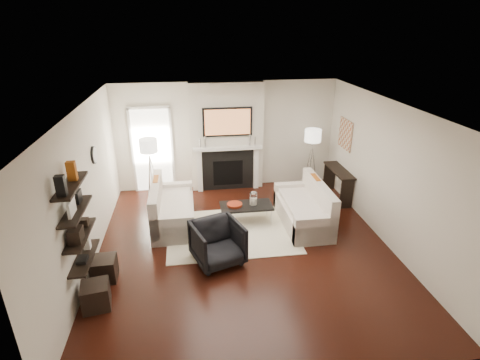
{
  "coord_description": "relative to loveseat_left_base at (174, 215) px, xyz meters",
  "views": [
    {
      "loc": [
        -0.96,
        -6.06,
        4.01
      ],
      "look_at": [
        0.0,
        0.6,
        1.15
      ],
      "focal_mm": 28.0,
      "sensor_mm": 36.0,
      "label": 1
    }
  ],
  "objects": [
    {
      "name": "room_envelope",
      "position": [
        1.35,
        -1.12,
        1.14
      ],
      "size": [
        6.0,
        6.0,
        6.0
      ],
      "color": "black",
      "rests_on": "ground"
    },
    {
      "name": "chimney_breast",
      "position": [
        1.35,
        1.76,
        1.14
      ],
      "size": [
        1.8,
        0.25,
        2.7
      ],
      "primitive_type": "cube",
      "color": "silver",
      "rests_on": "floor"
    },
    {
      "name": "fireplace_surround",
      "position": [
        1.35,
        1.62,
        0.31
      ],
      "size": [
        1.3,
        0.02,
        1.04
      ],
      "primitive_type": "cube",
      "color": "black",
      "rests_on": "floor"
    },
    {
      "name": "firebox",
      "position": [
        1.35,
        1.62,
        0.24
      ],
      "size": [
        0.75,
        0.02,
        0.65
      ],
      "primitive_type": "cube",
      "color": "black",
      "rests_on": "floor"
    },
    {
      "name": "mantel_pilaster_l",
      "position": [
        0.63,
        1.59,
        0.34
      ],
      "size": [
        0.12,
        0.08,
        1.1
      ],
      "primitive_type": "cube",
      "color": "white",
      "rests_on": "floor"
    },
    {
      "name": "mantel_pilaster_r",
      "position": [
        2.07,
        1.59,
        0.34
      ],
      "size": [
        0.12,
        0.08,
        1.1
      ],
      "primitive_type": "cube",
      "color": "white",
      "rests_on": "floor"
    },
    {
      "name": "mantel_shelf",
      "position": [
        1.35,
        1.57,
        0.91
      ],
      "size": [
        1.7,
        0.18,
        0.07
      ],
      "primitive_type": "cube",
      "color": "white",
      "rests_on": "chimney_breast"
    },
    {
      "name": "tv_body",
      "position": [
        1.35,
        1.6,
        1.57
      ],
      "size": [
        1.2,
        0.06,
        0.7
      ],
      "primitive_type": "cube",
      "color": "black",
      "rests_on": "chimney_breast"
    },
    {
      "name": "tv_screen",
      "position": [
        1.35,
        1.56,
        1.57
      ],
      "size": [
        1.1,
        0.0,
        0.62
      ],
      "primitive_type": "cube",
      "color": "#BF723F",
      "rests_on": "tv_body"
    },
    {
      "name": "candlestick_l_tall",
      "position": [
        0.8,
        1.58,
        1.09
      ],
      "size": [
        0.04,
        0.04,
        0.3
      ],
      "primitive_type": "cylinder",
      "color": "silver",
      "rests_on": "mantel_shelf"
    },
    {
      "name": "candlestick_l_short",
      "position": [
        0.67,
        1.58,
        1.06
      ],
      "size": [
        0.04,
        0.04,
        0.24
      ],
      "primitive_type": "cylinder",
      "color": "silver",
      "rests_on": "mantel_shelf"
    },
    {
      "name": "candlestick_r_tall",
      "position": [
        1.9,
        1.58,
        1.09
      ],
      "size": [
        0.04,
        0.04,
        0.3
      ],
      "primitive_type": "cylinder",
      "color": "silver",
      "rests_on": "mantel_shelf"
    },
    {
      "name": "candlestick_r_short",
      "position": [
        2.03,
        1.58,
        1.06
      ],
      "size": [
        0.04,
        0.04,
        0.24
      ],
      "primitive_type": "cylinder",
      "color": "silver",
      "rests_on": "mantel_shelf"
    },
    {
      "name": "hallway_panel",
      "position": [
        -0.5,
        1.86,
        0.84
      ],
      "size": [
        0.9,
        0.02,
        2.1
      ],
      "primitive_type": "cube",
      "color": "white",
      "rests_on": "floor"
    },
    {
      "name": "door_trim_l",
      "position": [
        -0.98,
        1.84,
        0.84
      ],
      "size": [
        0.06,
        0.06,
        2.16
      ],
      "primitive_type": "cube",
      "color": "white",
      "rests_on": "floor"
    },
    {
      "name": "door_trim_r",
      "position": [
        -0.02,
        1.84,
        0.84
      ],
      "size": [
        0.06,
        0.06,
        2.16
      ],
      "primitive_type": "cube",
      "color": "white",
      "rests_on": "floor"
    },
    {
      "name": "door_trim_top",
      "position": [
        -0.5,
        1.84,
        1.92
      ],
      "size": [
        1.02,
        0.06,
        0.06
      ],
      "primitive_type": "cube",
      "color": "white",
      "rests_on": "wall_back"
    },
    {
      "name": "rug",
      "position": [
        1.17,
        -0.53,
        -0.2
      ],
      "size": [
        2.6,
        2.0,
        0.01
      ],
      "primitive_type": "cube",
      "color": "beige",
      "rests_on": "floor"
    },
    {
      "name": "loveseat_left_base",
      "position": [
        0.0,
        0.0,
        0.0
      ],
      "size": [
        0.85,
        1.8,
        0.42
      ],
      "primitive_type": "cube",
      "color": "beige",
      "rests_on": "floor"
    },
    {
      "name": "loveseat_left_back",
      "position": [
        -0.33,
        0.0,
        0.32
      ],
      "size": [
        0.18,
        1.8,
        0.8
      ],
      "primitive_type": "cube",
      "color": "beige",
      "rests_on": "floor"
    },
    {
      "name": "loveseat_left_arm_n",
      "position": [
        0.0,
        -0.81,
        0.09
      ],
      "size": [
        0.85,
        0.18,
        0.6
      ],
      "primitive_type": "cube",
      "color": "beige",
      "rests_on": "floor"
    },
    {
      "name": "loveseat_left_arm_s",
      "position": [
        0.0,
        0.81,
        0.09
      ],
      "size": [
        0.85,
        0.18,
        0.6
      ],
      "primitive_type": "cube",
      "color": "beige",
      "rests_on": "floor"
    },
    {
      "name": "loveseat_left_cushion",
      "position": [
        0.05,
        0.0,
        0.26
      ],
      "size": [
        0.63,
        1.44,
        0.1
      ],
      "primitive_type": "cube",
      "color": "beige",
      "rests_on": "loveseat_left_base"
    },
    {
      "name": "pillow_left_orange",
      "position": [
        -0.33,
        0.3,
        0.52
      ],
      "size": [
        0.1,
        0.42,
        0.42
      ],
      "primitive_type": "cube",
      "color": "#9F4F13",
      "rests_on": "loveseat_left_cushion"
    },
    {
      "name": "pillow_left_charcoal",
      "position": [
        -0.33,
        -0.3,
        0.51
      ],
      "size": [
        0.1,
        0.4,
        0.4
      ],
      "primitive_type": "cube",
      "color": "black",
      "rests_on": "loveseat_left_cushion"
    },
    {
      "name": "loveseat_right_base",
      "position": [
        2.72,
        -0.39,
        0.0
      ],
      "size": [
        0.85,
        1.8,
        0.42
      ],
      "primitive_type": "cube",
      "color": "beige",
      "rests_on": "floor"
    },
    {
      "name": "loveseat_right_back",
      "position": [
        3.05,
        -0.39,
        0.32
      ],
      "size": [
        0.18,
        1.8,
        0.8
      ],
      "primitive_type": "cube",
      "color": "beige",
      "rests_on": "floor"
    },
    {
      "name": "loveseat_right_arm_n",
      "position": [
        2.72,
        -1.2,
        0.09
      ],
      "size": [
        0.85,
        0.18,
        0.6
      ],
      "primitive_type": "cube",
      "color": "beige",
      "rests_on": "floor"
    },
    {
      "name": "loveseat_right_arm_s",
      "position": [
        2.72,
        0.42,
        0.09
      ],
      "size": [
        0.85,
        0.18,
        0.6
      ],
      "primitive_type": "cube",
      "color": "beige",
      "rests_on": "floor"
    },
    {
      "name": "loveseat_right_cushion",
      "position": [
        2.67,
        -0.39,
        0.26
      ],
      "size": [
        0.63,
        1.44,
        0.1
      ],
      "primitive_type": "cube",
      "color": "beige",
      "rests_on": "loveseat_right_base"
    },
    {
      "name": "pillow_right_orange",
      "position": [
        3.05,
        -0.09,
        0.52
      ],
      "size": [
        0.1,
        0.42,
        0.42
      ],
      "primitive_type": "cube",
      "color": "#9F4F13",
      "rests_on": "loveseat_right_cushion"
    },
    {
      "name": "pillow_right_charcoal",
      "position": [
        3.05,
        -0.69,
        0.51
      ],
      "size": [
        0.1,
        0.4,
        0.4
      ],
      "primitive_type": "cube",
      "color": "black",
      "rests_on": "loveseat_right_cushion"
    },
    {
      "name": "coffee_table",
      "position": [
        1.54,
        -0.18,
        0.19
      ],
      "size": [
        1.1,
        0.55,
        0.04
      ],
      "primitive_type": "cube",
      "color": "black",
      "rests_on": "floor"
    },
    {
      "name": "coffee_leg_nw",
      "position": [
        1.04,
        -0.4,
        -0.02
      ],
      "size": [
        0.02,
        0.02,
        0.38
      ],
      "primitive_type": "cylinder",
      "color": "silver",
      "rests_on": "floor"
    },
    {
      "name": "coffee_leg_ne",
      "position": [
        2.04,
        -0.4,
        -0.02
      ],
      "size": [
        0.02,
        0.02,
        0.38
      ],
      "primitive_type": "cylinder",
      "color": "silver",
      "rests_on": "floor"
    },
    {
      "name": "coffee_leg_sw",
      "position": [
        1.04,
        0.04,
        -0.02
      ],
      "size": [
        0.02,
        0.02,
        0.38
      ],
      "primitive_type": "cylinder",
      "color": "silver",
      "rests_on": "floor"
    },
    {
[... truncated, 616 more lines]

